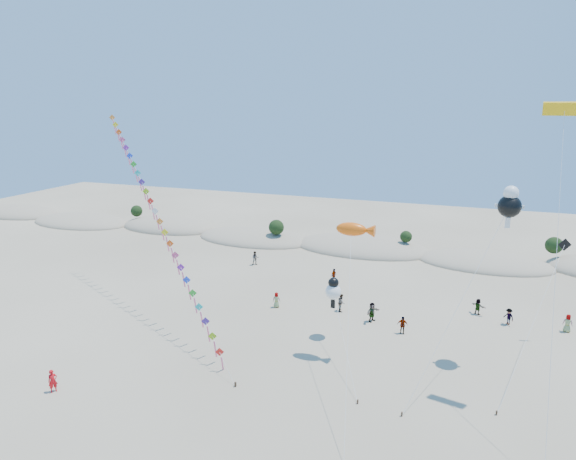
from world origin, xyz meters
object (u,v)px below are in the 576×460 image
(kite_train, at_px, (156,213))
(parafoil_kite, at_px, (564,114))
(flyer_foreground, at_px, (53,381))
(fish_kite, at_px, (356,230))

(kite_train, height_order, parafoil_kite, parafoil_kite)
(parafoil_kite, distance_m, flyer_foreground, 38.00)
(parafoil_kite, xyz_separation_m, flyer_foreground, (-31.26, -11.77, -18.13))
(kite_train, bearing_deg, parafoil_kite, -5.34)
(parafoil_kite, bearing_deg, flyer_foreground, -159.37)
(kite_train, xyz_separation_m, flyer_foreground, (1.05, -14.79, -8.82))
(kite_train, distance_m, flyer_foreground, 17.25)
(fish_kite, xyz_separation_m, flyer_foreground, (-18.43, -12.56, -9.45))
(parafoil_kite, bearing_deg, kite_train, 174.66)
(parafoil_kite, height_order, flyer_foreground, parafoil_kite)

